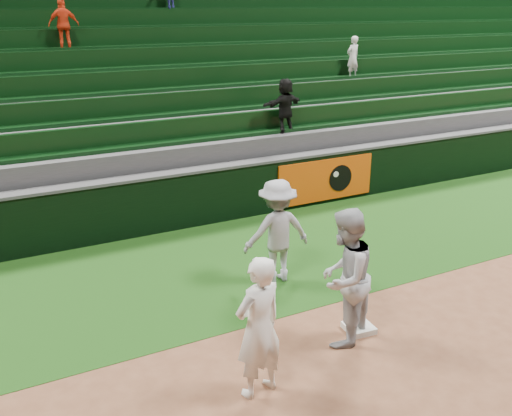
{
  "coord_description": "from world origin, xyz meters",
  "views": [
    {
      "loc": [
        -4.45,
        -5.7,
        4.54
      ],
      "look_at": [
        -0.28,
        2.3,
        1.3
      ],
      "focal_mm": 40.0,
      "sensor_mm": 36.0,
      "label": 1
    }
  ],
  "objects_px": {
    "baserunner": "(344,278)",
    "base_coach": "(277,231)",
    "first_baseman": "(259,327)",
    "first_base": "(359,328)"
  },
  "relations": [
    {
      "from": "first_baseman",
      "to": "base_coach",
      "type": "xyz_separation_m",
      "value": [
        1.7,
        2.55,
        -0.0
      ]
    },
    {
      "from": "baserunner",
      "to": "base_coach",
      "type": "xyz_separation_m",
      "value": [
        0.11,
        2.08,
        -0.08
      ]
    },
    {
      "from": "first_baseman",
      "to": "first_base",
      "type": "bearing_deg",
      "value": -176.22
    },
    {
      "from": "first_base",
      "to": "first_baseman",
      "type": "distance_m",
      "value": 2.22
    },
    {
      "from": "baserunner",
      "to": "base_coach",
      "type": "relative_size",
      "value": 1.1
    },
    {
      "from": "baserunner",
      "to": "first_base",
      "type": "bearing_deg",
      "value": 159.91
    },
    {
      "from": "first_baseman",
      "to": "base_coach",
      "type": "relative_size",
      "value": 1.01
    },
    {
      "from": "baserunner",
      "to": "base_coach",
      "type": "bearing_deg",
      "value": -125.76
    },
    {
      "from": "first_base",
      "to": "baserunner",
      "type": "height_order",
      "value": "baserunner"
    },
    {
      "from": "baserunner",
      "to": "base_coach",
      "type": "height_order",
      "value": "baserunner"
    }
  ]
}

